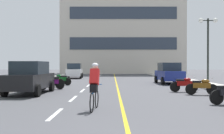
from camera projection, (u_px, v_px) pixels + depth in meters
ground_plane at (114, 83)px, 23.64m from camera, size 140.00×140.00×0.00m
curb_left at (43, 80)px, 26.66m from camera, size 2.40×72.00×0.12m
curb_right at (185, 80)px, 26.63m from camera, size 2.40×72.00×0.12m
lane_dash_1 at (56, 114)px, 8.65m from camera, size 0.14×2.20×0.01m
lane_dash_2 at (74, 99)px, 12.65m from camera, size 0.14×2.20×0.01m
lane_dash_3 at (83, 90)px, 16.65m from camera, size 0.14×2.20×0.01m
lane_dash_4 at (89, 86)px, 20.65m from camera, size 0.14×2.20×0.01m
lane_dash_5 at (93, 82)px, 24.65m from camera, size 0.14×2.20×0.01m
lane_dash_6 at (95, 80)px, 28.65m from camera, size 0.14×2.20×0.01m
lane_dash_7 at (97, 78)px, 32.65m from camera, size 0.14×2.20×0.01m
lane_dash_8 at (99, 77)px, 36.65m from camera, size 0.14×2.20×0.01m
lane_dash_9 at (100, 75)px, 40.65m from camera, size 0.14×2.20×0.01m
lane_dash_10 at (101, 75)px, 44.65m from camera, size 0.14×2.20×0.01m
lane_dash_11 at (102, 74)px, 48.65m from camera, size 0.14×2.20×0.01m
centre_line_yellow at (116, 81)px, 26.64m from camera, size 0.12×66.00×0.01m
office_building at (123, 26)px, 50.85m from camera, size 23.07×6.67×18.44m
street_lamp_mid at (209, 36)px, 20.00m from camera, size 1.46×0.36×5.07m
parked_car_near at (31, 77)px, 14.76m from camera, size 2.01×4.24×1.82m
parked_car_mid at (169, 73)px, 22.86m from camera, size 2.02×4.25×1.82m
parked_car_far at (75, 71)px, 32.18m from camera, size 2.12×4.29×1.82m
motorcycle_4 at (202, 86)px, 14.17m from camera, size 1.69×0.62×0.92m
motorcycle_5 at (185, 84)px, 15.73m from camera, size 1.70×0.60×0.92m
motorcycle_6 at (52, 82)px, 17.32m from camera, size 1.64×0.78×0.92m
motorcycle_7 at (53, 81)px, 19.25m from camera, size 1.70×0.60×0.92m
motorcycle_8 at (62, 79)px, 21.00m from camera, size 1.67×0.70×0.92m
cyclist_rider at (95, 85)px, 9.45m from camera, size 0.43×1.77×1.71m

